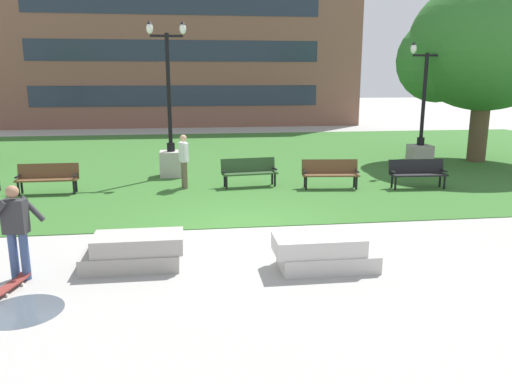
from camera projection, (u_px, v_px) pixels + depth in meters
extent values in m
plane|color=#A3A09B|center=(243.00, 228.00, 11.87)|extent=(140.00, 140.00, 0.00)
cube|color=#336628|center=(218.00, 160.00, 21.52)|extent=(40.00, 20.00, 0.02)
cube|color=#9E9991|center=(131.00, 259.00, 9.40)|extent=(1.80, 0.90, 0.32)
cube|color=#A6A098|center=(139.00, 243.00, 9.35)|extent=(1.66, 0.83, 0.32)
cube|color=#BCB7B2|center=(328.00, 260.00, 9.37)|extent=(1.80, 0.90, 0.32)
cube|color=beige|center=(318.00, 244.00, 9.27)|extent=(1.66, 0.83, 0.32)
cylinder|color=#384C7A|center=(25.00, 256.00, 8.78)|extent=(0.15, 0.15, 0.86)
cylinder|color=#384C7A|center=(14.00, 256.00, 8.79)|extent=(0.15, 0.15, 0.86)
cube|color=#2D2D30|center=(15.00, 216.00, 8.62)|extent=(0.43, 0.30, 0.60)
cylinder|color=#2D2D30|center=(32.00, 209.00, 8.77)|extent=(0.45, 0.16, 0.48)
sphere|color=#9E7051|center=(12.00, 192.00, 8.52)|extent=(0.22, 0.22, 0.22)
cube|color=maroon|center=(9.00, 286.00, 8.37)|extent=(0.40, 0.82, 0.02)
cube|color=maroon|center=(24.00, 275.00, 8.80)|extent=(0.22, 0.17, 0.06)
cylinder|color=silver|center=(7.00, 295.00, 8.16)|extent=(0.04, 0.06, 0.06)
cylinder|color=silver|center=(23.00, 284.00, 8.58)|extent=(0.04, 0.06, 0.06)
cylinder|color=silver|center=(11.00, 284.00, 8.61)|extent=(0.04, 0.06, 0.06)
cylinder|color=#47515B|center=(23.00, 311.00, 7.67)|extent=(1.22, 1.22, 0.01)
cube|color=brown|center=(47.00, 180.00, 15.12)|extent=(1.80, 0.45, 0.05)
cube|color=brown|center=(49.00, 171.00, 15.30)|extent=(1.80, 0.13, 0.46)
cube|color=black|center=(17.00, 177.00, 14.98)|extent=(0.06, 0.40, 0.04)
cube|color=black|center=(75.00, 175.00, 15.20)|extent=(0.06, 0.40, 0.04)
cylinder|color=black|center=(18.00, 189.00, 14.91)|extent=(0.07, 0.07, 0.41)
cylinder|color=black|center=(74.00, 188.00, 15.12)|extent=(0.07, 0.07, 0.41)
cylinder|color=black|center=(22.00, 187.00, 15.22)|extent=(0.07, 0.07, 0.41)
cylinder|color=black|center=(76.00, 185.00, 15.43)|extent=(0.07, 0.07, 0.41)
cube|color=brown|center=(331.00, 175.00, 15.85)|extent=(1.84, 0.63, 0.05)
cube|color=brown|center=(330.00, 166.00, 16.04)|extent=(1.80, 0.32, 0.46)
cube|color=black|center=(304.00, 171.00, 15.80)|extent=(0.10, 0.40, 0.04)
cube|color=black|center=(357.00, 171.00, 15.84)|extent=(0.10, 0.40, 0.04)
cylinder|color=black|center=(306.00, 183.00, 15.73)|extent=(0.07, 0.07, 0.41)
cylinder|color=black|center=(356.00, 183.00, 15.77)|extent=(0.07, 0.07, 0.41)
cylinder|color=black|center=(305.00, 181.00, 16.04)|extent=(0.07, 0.07, 0.41)
cylinder|color=black|center=(354.00, 181.00, 16.08)|extent=(0.07, 0.07, 0.41)
cube|color=#284723|center=(250.00, 173.00, 16.11)|extent=(1.84, 0.64, 0.05)
cube|color=#284723|center=(248.00, 165.00, 16.29)|extent=(1.80, 0.32, 0.46)
cube|color=black|center=(224.00, 171.00, 15.88)|extent=(0.10, 0.40, 0.04)
cube|color=black|center=(275.00, 169.00, 16.28)|extent=(0.10, 0.40, 0.04)
cylinder|color=black|center=(226.00, 183.00, 15.82)|extent=(0.07, 0.07, 0.41)
cylinder|color=black|center=(275.00, 180.00, 16.20)|extent=(0.07, 0.07, 0.41)
cylinder|color=black|center=(225.00, 181.00, 16.12)|extent=(0.07, 0.07, 0.41)
cylinder|color=black|center=(272.00, 178.00, 16.50)|extent=(0.07, 0.07, 0.41)
cube|color=black|center=(419.00, 175.00, 15.87)|extent=(1.82, 0.53, 0.05)
cube|color=black|center=(416.00, 166.00, 16.06)|extent=(1.80, 0.21, 0.46)
cube|color=black|center=(393.00, 172.00, 15.78)|extent=(0.08, 0.40, 0.04)
cube|color=black|center=(444.00, 171.00, 15.91)|extent=(0.08, 0.40, 0.04)
cylinder|color=black|center=(395.00, 183.00, 15.71)|extent=(0.07, 0.07, 0.41)
cylinder|color=black|center=(444.00, 183.00, 15.83)|extent=(0.07, 0.07, 0.41)
cylinder|color=black|center=(392.00, 181.00, 16.02)|extent=(0.07, 0.07, 0.41)
cylinder|color=black|center=(440.00, 181.00, 16.15)|extent=(0.07, 0.07, 0.41)
cube|color=gray|center=(420.00, 157.00, 19.40)|extent=(0.80, 0.80, 0.90)
cylinder|color=black|center=(421.00, 141.00, 19.27)|extent=(0.28, 0.28, 0.30)
cylinder|color=black|center=(424.00, 100.00, 18.91)|extent=(0.14, 0.14, 3.46)
cube|color=black|center=(427.00, 55.00, 18.54)|extent=(1.10, 0.08, 0.08)
ellipsoid|color=white|center=(414.00, 49.00, 18.42)|extent=(0.22, 0.22, 0.36)
cone|color=black|center=(414.00, 43.00, 18.37)|extent=(0.20, 0.20, 0.13)
ellipsoid|color=white|center=(442.00, 49.00, 18.56)|extent=(0.22, 0.22, 0.36)
cone|color=black|center=(442.00, 43.00, 18.51)|extent=(0.20, 0.20, 0.13)
cube|color=#ADA89E|center=(172.00, 164.00, 17.82)|extent=(0.80, 0.80, 0.90)
cylinder|color=black|center=(171.00, 147.00, 17.69)|extent=(0.28, 0.28, 0.30)
cylinder|color=black|center=(169.00, 94.00, 17.26)|extent=(0.14, 0.14, 4.03)
cube|color=black|center=(167.00, 36.00, 16.83)|extent=(1.10, 0.08, 0.08)
ellipsoid|color=white|center=(150.00, 28.00, 16.70)|extent=(0.22, 0.22, 0.36)
cone|color=black|center=(149.00, 22.00, 16.66)|extent=(0.20, 0.20, 0.13)
ellipsoid|color=white|center=(183.00, 29.00, 16.85)|extent=(0.22, 0.22, 0.36)
cone|color=black|center=(183.00, 23.00, 16.80)|extent=(0.20, 0.20, 0.13)
cylinder|color=brown|center=(479.00, 125.00, 20.81)|extent=(0.75, 0.75, 3.05)
ellipsoid|color=#2D6B28|center=(487.00, 44.00, 20.08)|extent=(6.23, 6.23, 5.30)
sphere|color=#2D6B28|center=(438.00, 60.00, 20.60)|extent=(3.43, 3.43, 3.43)
cylinder|color=brown|center=(184.00, 174.00, 16.03)|extent=(0.15, 0.15, 0.86)
cylinder|color=brown|center=(185.00, 175.00, 15.85)|extent=(0.15, 0.15, 0.86)
cube|color=white|center=(184.00, 152.00, 15.77)|extent=(0.33, 0.44, 0.60)
cylinder|color=white|center=(182.00, 150.00, 16.03)|extent=(0.13, 0.18, 0.56)
cylinder|color=white|center=(185.00, 153.00, 15.50)|extent=(0.13, 0.18, 0.56)
sphere|color=tan|center=(183.00, 138.00, 15.67)|extent=(0.22, 0.22, 0.22)
cube|color=brown|center=(175.00, 29.00, 33.76)|extent=(26.10, 1.00, 13.27)
cube|color=#232D3D|center=(177.00, 96.00, 34.27)|extent=(19.57, 0.03, 1.40)
cube|color=#232D3D|center=(176.00, 51.00, 33.59)|extent=(19.57, 0.03, 1.40)
cube|color=#232D3D|center=(174.00, 4.00, 32.91)|extent=(19.57, 0.03, 1.40)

